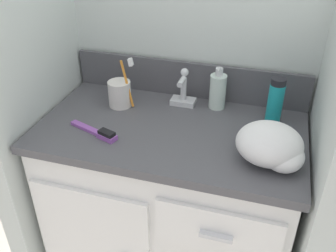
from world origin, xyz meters
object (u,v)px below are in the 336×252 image
(soap_dispenser, at_px, (218,91))
(hairbrush, at_px, (99,133))
(shaving_cream_can, at_px, (275,101))
(hand_towel, at_px, (272,146))
(toothbrush_cup, at_px, (120,93))

(soap_dispenser, distance_m, hairbrush, 0.45)
(soap_dispenser, relative_size, shaving_cream_can, 0.97)
(hairbrush, bearing_deg, shaving_cream_can, 43.85)
(hairbrush, bearing_deg, hand_towel, 20.84)
(shaving_cream_can, relative_size, hand_towel, 0.83)
(hand_towel, bearing_deg, hairbrush, -178.45)
(toothbrush_cup, height_order, soap_dispenser, toothbrush_cup)
(toothbrush_cup, distance_m, shaving_cream_can, 0.55)
(soap_dispenser, height_order, hand_towel, soap_dispenser)
(shaving_cream_can, height_order, hairbrush, shaving_cream_can)
(hairbrush, bearing_deg, toothbrush_cup, 112.39)
(toothbrush_cup, bearing_deg, soap_dispenser, 14.63)
(shaving_cream_can, bearing_deg, hand_towel, -88.05)
(shaving_cream_can, xyz_separation_m, hand_towel, (0.01, -0.23, -0.03))
(toothbrush_cup, xyz_separation_m, hand_towel, (0.56, -0.19, 0.00))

